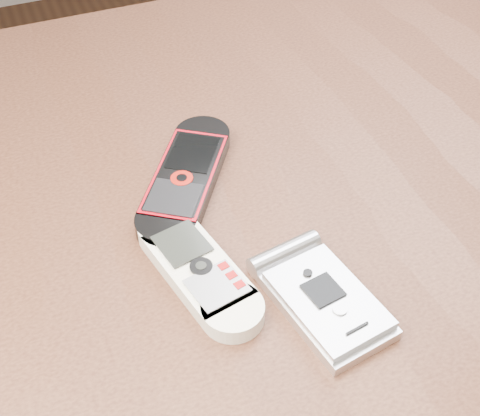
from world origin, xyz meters
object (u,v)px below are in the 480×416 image
Objects in this scene: nokia_black_red at (186,178)px; motorola_razr at (325,300)px; table at (235,295)px; nokia_white at (198,269)px.

motorola_razr reaches higher than nokia_black_red.
table is 0.16m from motorola_razr.
nokia_white is at bearing 130.75° from motorola_razr.
motorola_razr is (0.03, -0.11, 0.11)m from table.
motorola_razr is (0.08, -0.06, 0.00)m from nokia_white.
table is 10.17× the size of motorola_razr.
table is 0.13m from nokia_black_red.
nokia_white and nokia_black_red have the same top height.
nokia_white is 0.10m from motorola_razr.
nokia_white is 0.86× the size of nokia_black_red.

